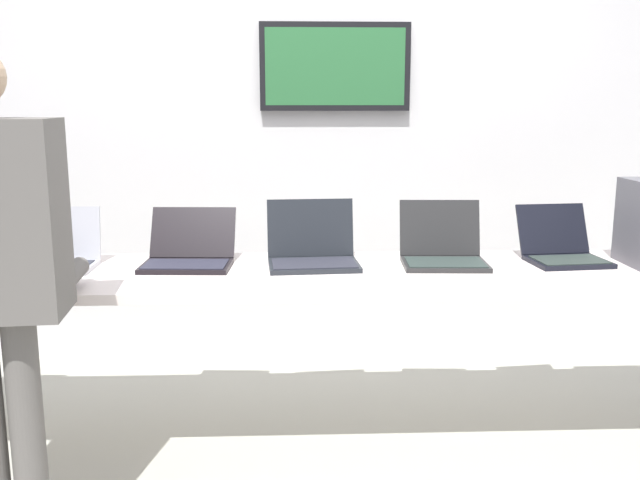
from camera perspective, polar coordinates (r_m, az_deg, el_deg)
name	(u,v)px	position (r m, az deg, el deg)	size (l,w,h in m)	color
ground	(303,445)	(3.16, -1.42, -16.39)	(8.00, 8.00, 0.04)	#A5A597
back_wall	(299,145)	(3.94, -1.71, 7.79)	(8.00, 0.11, 2.40)	silver
workbench	(302,281)	(2.90, -1.49, -3.35)	(3.63, 0.70, 0.76)	silver
laptop_station_1	(52,254)	(3.13, -20.99, -1.08)	(0.36, 0.27, 0.24)	#ADAFB8
laptop_station_2	(189,253)	(3.02, -10.64, -1.03)	(0.38, 0.36, 0.23)	black
laptop_station_3	(312,250)	(2.98, -0.62, -0.85)	(0.39, 0.33, 0.27)	black
laptop_station_4	(443,250)	(3.04, 9.97, -0.79)	(0.37, 0.34, 0.26)	#242425
laptop_station_5	(562,249)	(3.22, 19.14, -0.68)	(0.35, 0.36, 0.23)	black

